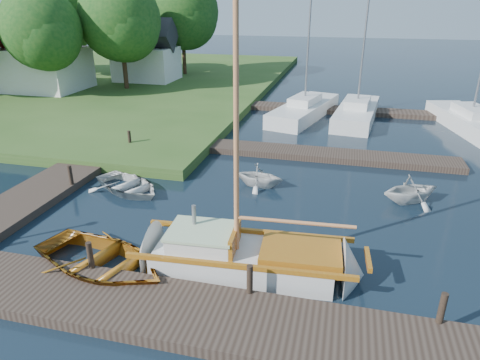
% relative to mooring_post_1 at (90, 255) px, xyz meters
% --- Properties ---
extents(ground, '(160.00, 160.00, 0.00)m').
position_rel_mooring_post_1_xyz_m(ground, '(3.00, 5.00, -0.70)').
color(ground, black).
rests_on(ground, ground).
extents(near_dock, '(18.00, 2.20, 0.30)m').
position_rel_mooring_post_1_xyz_m(near_dock, '(3.00, -1.00, -0.55)').
color(near_dock, '#2E231B').
rests_on(near_dock, ground).
extents(left_dock, '(2.20, 18.00, 0.30)m').
position_rel_mooring_post_1_xyz_m(left_dock, '(-5.00, 7.00, -0.55)').
color(left_dock, '#2E231B').
rests_on(left_dock, ground).
extents(far_dock, '(14.00, 1.60, 0.30)m').
position_rel_mooring_post_1_xyz_m(far_dock, '(5.00, 11.50, -0.55)').
color(far_dock, '#2E231B').
rests_on(far_dock, ground).
extents(pontoon, '(30.00, 1.60, 0.30)m').
position_rel_mooring_post_1_xyz_m(pontoon, '(13.00, 21.00, -0.55)').
color(pontoon, '#2E231B').
rests_on(pontoon, ground).
extents(shore, '(50.00, 40.00, 0.50)m').
position_rel_mooring_post_1_xyz_m(shore, '(-25.00, 27.00, -0.45)').
color(shore, '#2D4F1B').
rests_on(shore, ground).
extents(mooring_post_1, '(0.16, 0.16, 0.80)m').
position_rel_mooring_post_1_xyz_m(mooring_post_1, '(0.00, 0.00, 0.00)').
color(mooring_post_1, black).
rests_on(mooring_post_1, near_dock).
extents(mooring_post_2, '(0.16, 0.16, 0.80)m').
position_rel_mooring_post_1_xyz_m(mooring_post_2, '(4.50, 0.00, 0.00)').
color(mooring_post_2, black).
rests_on(mooring_post_2, near_dock).
extents(mooring_post_3, '(0.16, 0.16, 0.80)m').
position_rel_mooring_post_1_xyz_m(mooring_post_3, '(9.00, 0.00, 0.00)').
color(mooring_post_3, black).
rests_on(mooring_post_3, near_dock).
extents(mooring_post_4, '(0.16, 0.16, 0.80)m').
position_rel_mooring_post_1_xyz_m(mooring_post_4, '(-4.00, 5.00, 0.00)').
color(mooring_post_4, black).
rests_on(mooring_post_4, left_dock).
extents(mooring_post_5, '(0.16, 0.16, 0.80)m').
position_rel_mooring_post_1_xyz_m(mooring_post_5, '(-4.00, 10.00, 0.00)').
color(mooring_post_5, black).
rests_on(mooring_post_5, left_dock).
extents(sailboat, '(7.26, 2.43, 9.83)m').
position_rel_mooring_post_1_xyz_m(sailboat, '(4.18, 1.36, -0.36)').
color(sailboat, silver).
rests_on(sailboat, ground).
extents(dinghy, '(5.07, 4.24, 0.90)m').
position_rel_mooring_post_1_xyz_m(dinghy, '(0.09, 0.30, -0.25)').
color(dinghy, '#8C400F').
rests_on(dinghy, ground).
extents(tender_a, '(4.02, 3.61, 0.69)m').
position_rel_mooring_post_1_xyz_m(tender_a, '(-1.79, 5.54, -0.36)').
color(tender_a, silver).
rests_on(tender_a, ground).
extents(tender_b, '(2.29, 2.05, 1.09)m').
position_rel_mooring_post_1_xyz_m(tender_b, '(3.24, 7.33, -0.16)').
color(tender_b, silver).
rests_on(tender_b, ground).
extents(tender_d, '(2.99, 2.87, 1.22)m').
position_rel_mooring_post_1_xyz_m(tender_d, '(9.15, 7.25, -0.09)').
color(tender_d, silver).
rests_on(tender_d, ground).
extents(marina_boat_1, '(4.12, 8.36, 10.22)m').
position_rel_mooring_post_1_xyz_m(marina_boat_1, '(3.84, 19.15, -0.14)').
color(marina_boat_1, silver).
rests_on(marina_boat_1, ground).
extents(marina_boat_2, '(3.07, 7.73, 10.28)m').
position_rel_mooring_post_1_xyz_m(marina_boat_2, '(7.17, 19.15, -0.13)').
color(marina_boat_2, silver).
rests_on(marina_boat_2, ground).
extents(marina_boat_4, '(3.99, 8.28, 11.44)m').
position_rel_mooring_post_1_xyz_m(marina_boat_4, '(13.70, 18.47, -0.13)').
color(marina_boat_4, silver).
rests_on(marina_boat_4, ground).
extents(house_a, '(6.30, 5.00, 6.29)m').
position_rel_mooring_post_1_xyz_m(house_a, '(-17.00, 21.00, 2.26)').
color(house_a, white).
rests_on(house_a, shore).
extents(house_c, '(5.25, 4.00, 5.28)m').
position_rel_mooring_post_1_xyz_m(house_c, '(-11.00, 27.00, 1.88)').
color(house_c, white).
rests_on(house_c, shore).
extents(tree_2, '(5.83, 5.75, 7.82)m').
position_rel_mooring_post_1_xyz_m(tree_2, '(-15.00, 19.05, 4.55)').
color(tree_2, '#332114').
rests_on(tree_2, shore).
extents(tree_3, '(6.41, 6.38, 8.74)m').
position_rel_mooring_post_1_xyz_m(tree_3, '(-11.00, 23.05, 5.11)').
color(tree_3, '#332114').
rests_on(tree_3, shore).
extents(tree_4, '(7.01, 7.01, 9.66)m').
position_rel_mooring_post_1_xyz_m(tree_4, '(-19.00, 27.05, 5.67)').
color(tree_4, '#332114').
rests_on(tree_4, shore).
extents(tree_7, '(6.83, 6.83, 9.38)m').
position_rel_mooring_post_1_xyz_m(tree_7, '(-9.00, 31.05, 5.50)').
color(tree_7, '#332114').
rests_on(tree_7, shore).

